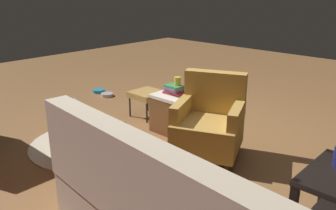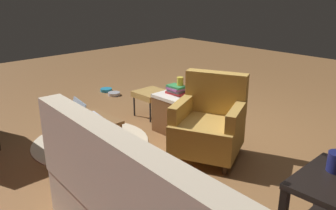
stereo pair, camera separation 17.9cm
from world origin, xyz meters
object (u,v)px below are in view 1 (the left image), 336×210
at_px(wicker_hamper, 174,112).
at_px(pet_bowl_teal, 99,91).
at_px(laptop_desk, 91,126).
at_px(ottoman, 147,95).
at_px(tv_remote, 173,90).
at_px(book_stack_hamper, 174,90).
at_px(yellow_mug, 178,81).
at_px(armchair, 209,123).
at_px(laptop, 86,117).
at_px(pet_bowl_steel, 107,95).

bearing_deg(wicker_hamper, pet_bowl_teal, -9.64).
height_order(laptop_desk, ottoman, laptop_desk).
distance_m(tv_remote, pet_bowl_teal, 2.03).
height_order(wicker_hamper, pet_bowl_teal, wicker_hamper).
bearing_deg(laptop_desk, pet_bowl_teal, -37.42).
bearing_deg(book_stack_hamper, yellow_mug, -127.00).
relative_size(yellow_mug, ottoman, 0.25).
distance_m(wicker_hamper, tv_remote, 0.28).
height_order(armchair, ottoman, armchair).
relative_size(wicker_hamper, tv_remote, 3.00).
distance_m(yellow_mug, ottoman, 0.72).
distance_m(armchair, laptop_desk, 1.23).
bearing_deg(laptop_desk, laptop, 79.60).
height_order(laptop, pet_bowl_teal, laptop).
height_order(laptop_desk, yellow_mug, yellow_mug).
relative_size(book_stack_hamper, tv_remote, 1.61).
bearing_deg(laptop_desk, pet_bowl_steel, -40.90).
bearing_deg(pet_bowl_steel, laptop, 138.24).
distance_m(wicker_hamper, pet_bowl_steel, 1.82).
relative_size(wicker_hamper, book_stack_hamper, 1.86).
bearing_deg(armchair, pet_bowl_teal, -11.85).
relative_size(tv_remote, pet_bowl_teal, 0.80).
xyz_separation_m(laptop, book_stack_hamper, (-0.01, -1.26, 0.01)).
distance_m(laptop_desk, laptop, 0.11).
distance_m(ottoman, pet_bowl_steel, 1.21).
xyz_separation_m(laptop, ottoman, (0.60, -1.38, -0.22)).
distance_m(ottoman, pet_bowl_teal, 1.49).
bearing_deg(yellow_mug, tv_remote, -19.84).
xyz_separation_m(laptop_desk, pet_bowl_teal, (2.05, -1.57, -0.40)).
distance_m(book_stack_hamper, ottoman, 0.66).
distance_m(armchair, pet_bowl_steel, 2.58).
bearing_deg(pet_bowl_teal, laptop_desk, 142.58).
bearing_deg(book_stack_hamper, ottoman, -10.99).
xyz_separation_m(laptop, wicker_hamper, (-0.01, -1.26, -0.29)).
xyz_separation_m(wicker_hamper, pet_bowl_steel, (1.78, -0.31, -0.22)).
distance_m(wicker_hamper, yellow_mug, 0.40).
distance_m(book_stack_hamper, yellow_mug, 0.11).
bearing_deg(tv_remote, laptop_desk, 73.89).
bearing_deg(pet_bowl_teal, wicker_hamper, 170.36).
distance_m(pet_bowl_steel, pet_bowl_teal, 0.29).
bearing_deg(tv_remote, yellow_mug, 139.93).
bearing_deg(ottoman, tv_remote, 175.54).
relative_size(laptop, tv_remote, 2.25).
distance_m(book_stack_hamper, tv_remote, 0.13).
distance_m(yellow_mug, pet_bowl_teal, 2.19).
distance_m(laptop_desk, ottoman, 1.48).
bearing_deg(book_stack_hamper, pet_bowl_steel, -9.94).
height_order(laptop_desk, pet_bowl_steel, laptop_desk).
bearing_deg(armchair, tv_remote, -20.94).
bearing_deg(armchair, laptop_desk, 53.85).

